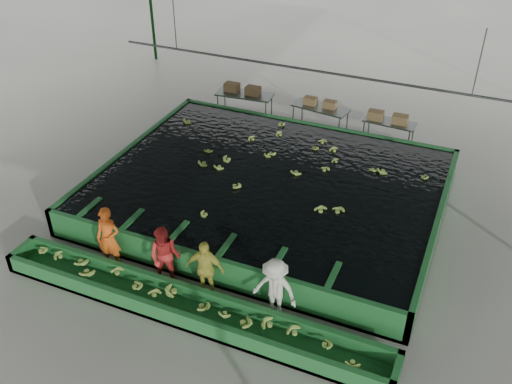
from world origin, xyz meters
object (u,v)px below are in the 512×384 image
at_px(worker_a, 109,238).
at_px(packing_table_left, 245,105).
at_px(worker_d, 275,289).
at_px(box_stack_right, 387,121).
at_px(flotation_tank, 269,190).
at_px(packing_table_mid, 320,118).
at_px(sorting_trough, 187,307).
at_px(worker_b, 165,257).
at_px(packing_table_right, 388,132).
at_px(box_stack_mid, 320,106).
at_px(worker_c, 205,269).
at_px(box_stack_left, 242,93).

xyz_separation_m(worker_a, packing_table_left, (-0.44, 9.42, -0.40)).
bearing_deg(packing_table_left, worker_a, -87.31).
xyz_separation_m(worker_d, box_stack_right, (0.47, 9.58, -0.00)).
height_order(flotation_tank, packing_table_mid, packing_table_mid).
xyz_separation_m(flotation_tank, worker_d, (1.90, -4.30, 0.38)).
height_order(sorting_trough, worker_d, worker_d).
height_order(worker_b, packing_table_right, worker_b).
bearing_deg(worker_a, packing_table_right, 53.87).
bearing_deg(box_stack_right, box_stack_mid, 179.95).
bearing_deg(worker_b, packing_table_left, 89.36).
distance_m(worker_c, box_stack_left, 10.03).
height_order(worker_c, box_stack_mid, worker_c).
bearing_deg(worker_a, packing_table_left, 84.76).
xyz_separation_m(flotation_tank, sorting_trough, (0.00, -5.10, -0.20)).
bearing_deg(worker_b, sorting_trough, -51.50).
bearing_deg(box_stack_mid, worker_c, -88.62).
bearing_deg(box_stack_left, packing_table_left, -20.87).
distance_m(packing_table_right, box_stack_left, 5.72).
bearing_deg(worker_b, worker_d, -13.24).
bearing_deg(worker_d, worker_c, -178.25).
height_order(worker_a, box_stack_mid, worker_a).
bearing_deg(worker_d, packing_table_mid, 103.56).
bearing_deg(packing_table_right, worker_c, -103.92).
distance_m(packing_table_left, packing_table_right, 5.58).
xyz_separation_m(worker_d, box_stack_left, (-5.13, 9.46, 0.15)).
height_order(worker_c, box_stack_left, worker_c).
relative_size(packing_table_mid, box_stack_mid, 1.69).
relative_size(flotation_tank, worker_b, 5.98).
bearing_deg(box_stack_left, worker_d, -61.52).
distance_m(sorting_trough, packing_table_left, 10.69).
bearing_deg(box_stack_mid, flotation_tank, -88.42).
bearing_deg(worker_c, packing_table_left, 99.21).
height_order(worker_b, box_stack_left, worker_b).
relative_size(packing_table_mid, box_stack_right, 1.47).
bearing_deg(box_stack_mid, sorting_trough, -89.20).
bearing_deg(box_stack_right, packing_table_left, -178.35).
xyz_separation_m(worker_a, worker_d, (4.58, 0.00, -0.06)).
bearing_deg(worker_c, sorting_trough, -105.70).
xyz_separation_m(worker_a, worker_c, (2.76, 0.00, -0.07)).
xyz_separation_m(worker_a, box_stack_mid, (2.53, 9.58, 0.06)).
bearing_deg(packing_table_right, packing_table_left, -178.35).
height_order(worker_c, worker_d, worker_d).
height_order(box_stack_left, box_stack_right, box_stack_left).
distance_m(flotation_tank, worker_b, 4.43).
bearing_deg(sorting_trough, flotation_tank, 90.00).
distance_m(sorting_trough, packing_table_mid, 10.32).
xyz_separation_m(worker_d, packing_table_right, (0.56, 9.58, -0.42)).
height_order(sorting_trough, box_stack_mid, box_stack_mid).
xyz_separation_m(flotation_tank, worker_c, (0.09, -4.30, 0.36)).
height_order(worker_c, packing_table_right, worker_c).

